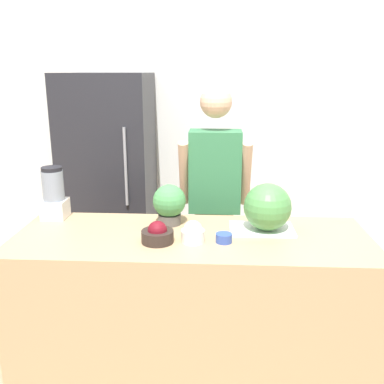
{
  "coord_description": "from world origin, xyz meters",
  "views": [
    {
      "loc": [
        0.13,
        -1.91,
        1.8
      ],
      "look_at": [
        0.0,
        0.41,
        1.14
      ],
      "focal_mm": 40.0,
      "sensor_mm": 36.0,
      "label": 1
    }
  ],
  "objects": [
    {
      "name": "watermelon",
      "position": [
        0.43,
        0.46,
        1.04
      ],
      "size": [
        0.28,
        0.28,
        0.28
      ],
      "color": "#4C8C47",
      "rests_on": "cutting_board"
    },
    {
      "name": "bowl_small_blue",
      "position": [
        0.18,
        0.28,
        0.91
      ],
      "size": [
        0.09,
        0.09,
        0.05
      ],
      "color": "#334C9E",
      "rests_on": "counter_island"
    },
    {
      "name": "blender",
      "position": [
        -0.89,
        0.63,
        1.04
      ],
      "size": [
        0.15,
        0.15,
        0.33
      ],
      "color": "silver",
      "rests_on": "counter_island"
    },
    {
      "name": "potted_plant",
      "position": [
        -0.15,
        0.56,
        1.02
      ],
      "size": [
        0.2,
        0.2,
        0.25
      ],
      "color": "#514C47",
      "rests_on": "counter_island"
    },
    {
      "name": "person",
      "position": [
        0.13,
        1.06,
        0.89
      ],
      "size": [
        0.51,
        0.27,
        1.7
      ],
      "color": "gray",
      "rests_on": "ground_plane"
    },
    {
      "name": "wall_back",
      "position": [
        0.0,
        2.07,
        1.3
      ],
      "size": [
        8.0,
        0.06,
        2.6
      ],
      "color": "white",
      "rests_on": "ground_plane"
    },
    {
      "name": "cutting_board",
      "position": [
        0.41,
        0.48,
        0.89
      ],
      "size": [
        0.38,
        0.24,
        0.01
      ],
      "color": "white",
      "rests_on": "counter_island"
    },
    {
      "name": "bowl_cream",
      "position": [
        0.01,
        0.28,
        0.94
      ],
      "size": [
        0.13,
        0.13,
        0.12
      ],
      "color": "white",
      "rests_on": "counter_island"
    },
    {
      "name": "counter_island",
      "position": [
        0.0,
        0.37,
        0.44
      ],
      "size": [
        2.04,
        0.74,
        0.89
      ],
      "color": "tan",
      "rests_on": "ground_plane"
    },
    {
      "name": "refrigerator",
      "position": [
        -0.8,
        1.68,
        0.89
      ],
      "size": [
        0.74,
        0.7,
        1.78
      ],
      "color": "#232328",
      "rests_on": "ground_plane"
    },
    {
      "name": "bowl_cherries",
      "position": [
        -0.18,
        0.26,
        0.93
      ],
      "size": [
        0.18,
        0.18,
        0.12
      ],
      "color": "#2D231E",
      "rests_on": "counter_island"
    }
  ]
}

